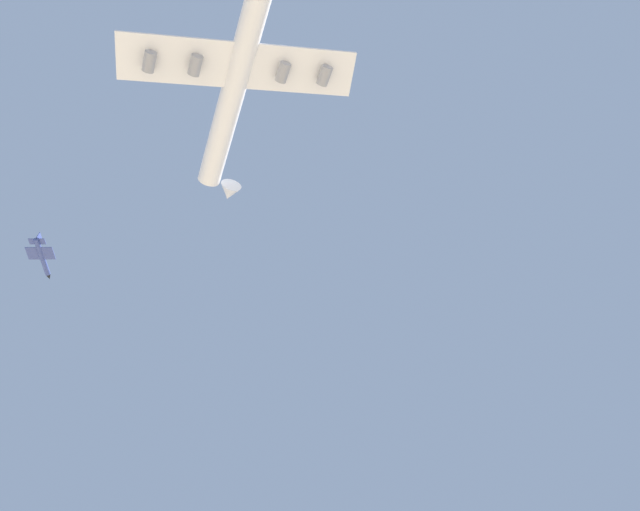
{
  "coord_description": "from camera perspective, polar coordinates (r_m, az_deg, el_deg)",
  "views": [
    {
      "loc": [
        -49.02,
        52.23,
        3.96
      ],
      "look_at": [
        3.77,
        18.2,
        87.29
      ],
      "focal_mm": 35.15,
      "sensor_mm": 36.0,
      "label": 1
    }
  ],
  "objects": [
    {
      "name": "carrier_jet",
      "position": [
        168.51,
        -7.4,
        16.68
      ],
      "size": [
        73.43,
        58.91,
        21.81
      ],
      "rotation": [
        -0.18,
        0.0,
        -0.42
      ],
      "color": "white"
    },
    {
      "name": "chase_jet_left_wing",
      "position": [
        202.43,
        -23.97,
        -0.13
      ],
      "size": [
        14.27,
        10.85,
        4.0
      ],
      "rotation": [
        0.0,
        0.0,
        -0.58
      ],
      "color": "#38478C"
    }
  ]
}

